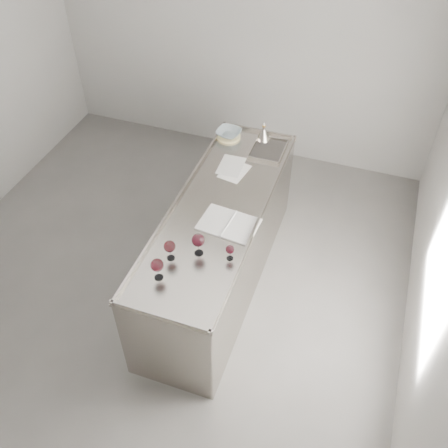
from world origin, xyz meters
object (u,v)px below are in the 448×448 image
(wine_glass_small, at_px, (230,250))
(notebook, at_px, (229,224))
(wine_glass_right, at_px, (198,241))
(wine_funnel, at_px, (263,134))
(counter, at_px, (219,245))
(ceramic_bowl, at_px, (229,133))
(wine_glass_left, at_px, (170,247))
(wine_glass_middle, at_px, (157,266))

(wine_glass_small, bearing_deg, notebook, 110.46)
(wine_glass_right, bearing_deg, notebook, 72.96)
(wine_glass_small, bearing_deg, wine_glass_right, -173.41)
(wine_funnel, bearing_deg, notebook, -86.86)
(counter, distance_m, ceramic_bowl, 1.16)
(wine_glass_left, bearing_deg, wine_glass_small, 18.99)
(wine_glass_middle, bearing_deg, wine_funnel, 83.11)
(notebook, distance_m, wine_funnel, 1.25)
(wine_glass_left, distance_m, ceramic_bowl, 1.67)
(wine_glass_left, distance_m, wine_glass_small, 0.45)
(wine_glass_middle, bearing_deg, counter, 79.72)
(ceramic_bowl, height_order, wine_funnel, wine_funnel)
(wine_glass_middle, height_order, wine_glass_small, wine_glass_middle)
(counter, xyz_separation_m, wine_glass_left, (-0.15, -0.66, 0.59))
(ceramic_bowl, bearing_deg, counter, -75.68)
(notebook, relative_size, ceramic_bowl, 2.11)
(wine_glass_left, relative_size, wine_funnel, 0.87)
(wine_glass_right, relative_size, wine_funnel, 0.97)
(ceramic_bowl, relative_size, wine_funnel, 1.16)
(wine_funnel, bearing_deg, wine_glass_middle, -96.89)
(notebook, xyz_separation_m, wine_funnel, (-0.07, 1.25, 0.05))
(wine_glass_small, bearing_deg, counter, 117.99)
(wine_glass_left, xyz_separation_m, ceramic_bowl, (-0.10, 1.67, -0.08))
(counter, distance_m, notebook, 0.53)
(counter, height_order, notebook, counter)
(wine_glass_left, bearing_deg, notebook, 58.81)
(wine_glass_left, relative_size, wine_glass_middle, 0.94)
(wine_glass_left, distance_m, wine_funnel, 1.76)
(wine_glass_right, relative_size, ceramic_bowl, 0.84)
(wine_glass_left, bearing_deg, wine_glass_right, 32.91)
(wine_glass_middle, xyz_separation_m, wine_funnel, (0.24, 1.95, -0.07))
(wine_glass_middle, bearing_deg, notebook, 66.42)
(wine_glass_middle, relative_size, notebook, 0.38)
(counter, height_order, ceramic_bowl, ceramic_bowl)
(counter, xyz_separation_m, wine_glass_right, (0.03, -0.55, 0.61))
(wine_glass_left, height_order, wine_glass_middle, wine_glass_middle)
(counter, bearing_deg, wine_glass_middle, -100.28)
(wine_glass_middle, bearing_deg, ceramic_bowl, 93.01)
(wine_glass_small, xyz_separation_m, notebook, (-0.13, 0.34, -0.09))
(counter, bearing_deg, wine_glass_left, -102.82)
(wine_glass_left, xyz_separation_m, wine_glass_small, (0.43, 0.15, -0.03))
(counter, bearing_deg, ceramic_bowl, 104.32)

